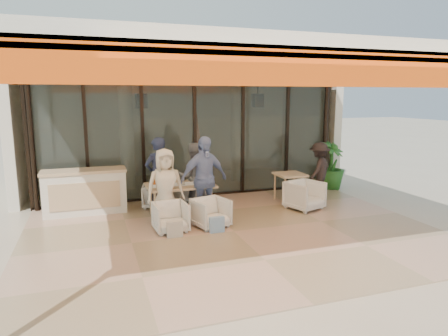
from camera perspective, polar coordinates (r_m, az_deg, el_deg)
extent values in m
plane|color=#C6B293|center=(8.07, 1.40, -9.19)|extent=(70.00, 70.00, 0.00)
cube|color=tan|center=(8.07, 1.40, -9.16)|extent=(8.00, 6.00, 0.01)
cube|color=silver|center=(7.63, 1.51, 14.87)|extent=(8.00, 6.00, 0.20)
cube|color=#F9520D|center=(4.97, 13.68, 13.83)|extent=(8.00, 0.12, 0.45)
cube|color=orange|center=(5.57, 9.82, 14.78)|extent=(8.00, 1.50, 0.06)
cylinder|color=black|center=(10.15, -25.75, 3.10)|extent=(0.12, 0.12, 3.20)
cylinder|color=black|center=(12.00, 14.25, 4.75)|extent=(0.12, 0.12, 3.20)
cube|color=#9EADA3|center=(10.53, -4.21, 4.31)|extent=(8.00, 0.03, 3.20)
cube|color=black|center=(10.80, -4.10, -3.95)|extent=(8.00, 0.10, 0.08)
cube|color=black|center=(10.49, -4.32, 12.82)|extent=(8.00, 0.10, 0.08)
cube|color=black|center=(10.29, -26.34, 3.13)|extent=(0.08, 0.10, 3.20)
cube|color=black|center=(10.20, -19.08, 3.58)|extent=(0.08, 0.10, 3.20)
cube|color=black|center=(10.28, -11.53, 3.98)|extent=(0.08, 0.10, 3.20)
cube|color=black|center=(10.53, -4.21, 4.31)|extent=(0.08, 0.10, 3.20)
cube|color=black|center=(10.95, 2.67, 4.55)|extent=(0.08, 0.10, 3.20)
cube|color=black|center=(11.51, 8.96, 4.71)|extent=(0.08, 0.10, 3.20)
cube|color=black|center=(12.16, 14.41, 4.81)|extent=(0.08, 0.10, 3.20)
cube|color=silver|center=(13.92, -7.87, 6.10)|extent=(9.00, 0.25, 3.40)
cube|color=silver|center=(12.06, -27.22, 4.43)|extent=(0.25, 3.50, 3.40)
cube|color=silver|center=(13.85, 11.87, 5.96)|extent=(0.25, 3.50, 3.40)
cube|color=silver|center=(12.20, -6.46, 13.55)|extent=(9.00, 3.50, 0.25)
cube|color=#DDBE86|center=(12.47, -6.14, -2.20)|extent=(8.00, 3.50, 0.02)
cylinder|color=silver|center=(11.84, -13.71, 4.22)|extent=(0.40, 0.40, 3.00)
cylinder|color=silver|center=(12.60, 1.91, 4.85)|extent=(0.40, 0.40, 3.00)
cylinder|color=black|center=(11.43, -11.81, 11.62)|extent=(0.03, 0.03, 0.70)
cube|color=black|center=(11.43, -11.73, 9.36)|extent=(0.30, 0.30, 0.40)
sphere|color=#FFBF72|center=(11.43, -11.73, 9.36)|extent=(0.18, 0.18, 0.18)
cylinder|color=black|center=(12.37, 4.84, 11.67)|extent=(0.03, 0.03, 0.70)
cube|color=black|center=(12.37, 4.81, 9.59)|extent=(0.30, 0.30, 0.40)
sphere|color=#FFBF72|center=(12.37, 4.81, 9.59)|extent=(0.18, 0.18, 0.18)
cylinder|color=black|center=(11.82, -3.92, -2.66)|extent=(0.40, 0.40, 0.05)
cylinder|color=black|center=(11.63, -3.98, 2.15)|extent=(0.04, 0.04, 2.10)
cone|color=#D84512|center=(11.56, -4.02, 5.34)|extent=(0.32, 0.32, 1.10)
cube|color=silver|center=(9.69, -19.22, -3.37)|extent=(1.80, 0.60, 1.00)
cube|color=#DDBE86|center=(9.59, -19.40, -0.40)|extent=(1.85, 0.65, 0.06)
cube|color=#DDBE86|center=(9.39, -19.23, -3.79)|extent=(1.50, 0.02, 0.60)
cube|color=#DDBE86|center=(8.96, -6.26, -2.48)|extent=(1.50, 0.90, 0.05)
cube|color=white|center=(8.96, -6.26, -2.32)|extent=(1.30, 0.35, 0.01)
cylinder|color=#DDBE86|center=(8.64, -9.78, -5.58)|extent=(0.06, 0.06, 0.70)
cylinder|color=#DDBE86|center=(8.90, -1.85, -4.96)|extent=(0.06, 0.06, 0.70)
cylinder|color=#DDBE86|center=(9.25, -10.41, -4.54)|extent=(0.06, 0.06, 0.70)
cylinder|color=#DDBE86|center=(9.50, -2.98, -4.00)|extent=(0.06, 0.06, 0.70)
cylinder|color=white|center=(8.72, -8.94, -2.33)|extent=(0.06, 0.06, 0.11)
cylinder|color=white|center=(9.09, -8.08, -1.79)|extent=(0.06, 0.06, 0.11)
cylinder|color=white|center=(8.86, -5.81, -2.05)|extent=(0.06, 0.06, 0.11)
cylinder|color=white|center=(9.18, -4.68, -1.60)|extent=(0.06, 0.06, 0.11)
cylinder|color=#964115|center=(8.99, -9.90, -1.82)|extent=(0.07, 0.07, 0.16)
cylinder|color=black|center=(9.19, -7.26, -1.48)|extent=(0.09, 0.09, 0.17)
cylinder|color=black|center=(9.17, -7.27, -0.90)|extent=(0.10, 0.10, 0.01)
cylinder|color=white|center=(8.59, -8.76, -2.86)|extent=(0.22, 0.22, 0.01)
cylinder|color=white|center=(8.78, -2.96, -2.46)|extent=(0.22, 0.22, 0.01)
cylinder|color=white|center=(9.18, -9.44, -2.03)|extent=(0.22, 0.22, 0.01)
cylinder|color=white|center=(9.36, -4.00, -1.67)|extent=(0.22, 0.22, 0.01)
imported|color=white|center=(9.89, -9.79, -3.77)|extent=(0.72, 0.69, 0.63)
imported|color=white|center=(10.04, -5.06, -3.23)|extent=(0.76, 0.73, 0.70)
imported|color=white|center=(8.08, -7.65, -6.78)|extent=(0.68, 0.64, 0.66)
imported|color=white|center=(8.27, -1.90, -6.25)|extent=(0.80, 0.77, 0.67)
imported|color=#192038|center=(9.29, -9.41, -1.06)|extent=(0.76, 0.63, 1.77)
imported|color=slate|center=(9.47, -4.38, -1.22)|extent=(0.84, 0.69, 1.61)
imported|color=beige|center=(8.43, -8.39, -2.70)|extent=(0.82, 0.55, 1.62)
imported|color=#6C82B5|center=(8.59, -2.89, -1.58)|extent=(1.15, 0.67, 1.85)
cube|color=silver|center=(7.76, -7.04, -8.75)|extent=(0.30, 0.10, 0.34)
cube|color=#99BFD8|center=(7.96, -1.05, -8.18)|extent=(0.30, 0.10, 0.34)
cube|color=#DDBE86|center=(10.28, 9.41, -0.91)|extent=(0.70, 0.70, 0.05)
cylinder|color=#DDBE86|center=(9.98, 8.69, -3.40)|extent=(0.05, 0.05, 0.70)
cylinder|color=#DDBE86|center=(10.25, 11.47, -3.13)|extent=(0.05, 0.05, 0.70)
cylinder|color=#DDBE86|center=(10.47, 7.28, -2.72)|extent=(0.05, 0.05, 0.70)
cylinder|color=#DDBE86|center=(10.72, 9.97, -2.48)|extent=(0.05, 0.05, 0.70)
imported|color=white|center=(9.71, 11.44, -3.67)|extent=(0.94, 0.91, 0.77)
imported|color=black|center=(10.86, 13.42, -0.31)|extent=(1.11, 1.00, 1.49)
imported|color=#1E5919|center=(12.02, 15.04, 0.43)|extent=(1.08, 1.08, 1.42)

